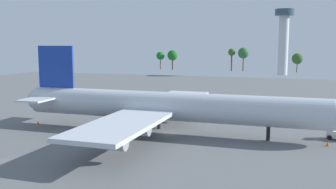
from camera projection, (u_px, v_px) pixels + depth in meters
name	position (u px, v px, depth m)	size (l,w,h in m)	color
ground_plane	(168.00, 133.00, 76.84)	(262.42, 262.42, 0.00)	slate
cargo_airplane	(166.00, 107.00, 76.29)	(65.61, 55.83, 17.22)	silver
safety_cone_nose	(328.00, 144.00, 67.13)	(0.58, 0.58, 0.83)	orange
safety_cone_tail	(38.00, 123.00, 84.52)	(0.59, 0.59, 0.84)	orange
control_tower	(284.00, 36.00, 213.14)	(10.30, 10.30, 36.31)	silver
tree_line_backdrop	(231.00, 55.00, 246.37)	(136.13, 6.89, 14.95)	#51381E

